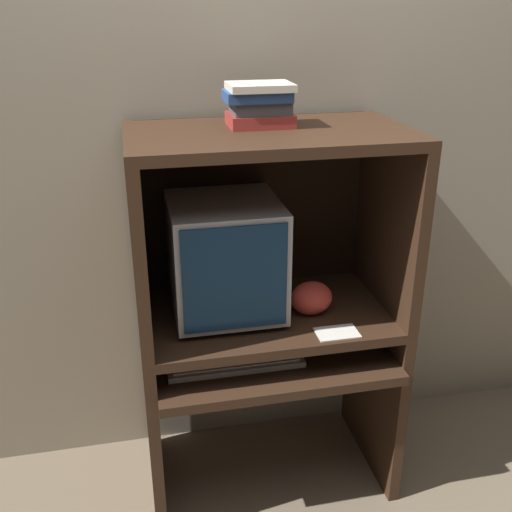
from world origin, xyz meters
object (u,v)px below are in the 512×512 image
Objects in this scene: crt_monitor at (225,257)px; keyboard at (235,361)px; snack_bag at (311,298)px; mouse at (318,351)px; book_stack at (259,105)px.

crt_monitor is 0.37m from keyboard.
crt_monitor is at bearing 91.36° from keyboard.
keyboard is at bearing -167.12° from snack_bag.
mouse is 0.19m from snack_bag.
book_stack is (-0.18, 0.17, 0.85)m from mouse.
snack_bag reaches higher than keyboard.
keyboard is 0.30m from mouse.
keyboard is 8.01× the size of mouse.
mouse is 0.27× the size of book_stack.
crt_monitor is 0.87× the size of keyboard.
keyboard is 2.15× the size of book_stack.
snack_bag is at bearing -32.75° from book_stack.
keyboard and mouse have the same top height.
crt_monitor is 1.88× the size of book_stack.
book_stack is at bearing 135.88° from mouse.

